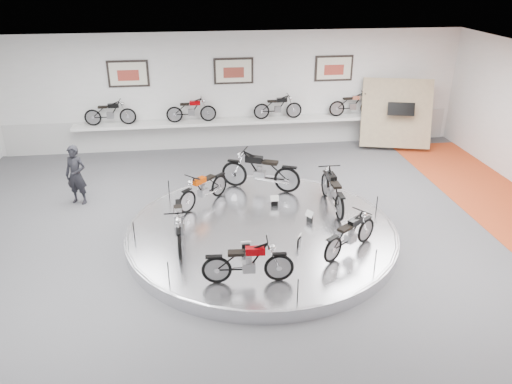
{
  "coord_description": "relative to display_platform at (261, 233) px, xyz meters",
  "views": [
    {
      "loc": [
        -1.53,
        -10.04,
        6.05
      ],
      "look_at": [
        -0.09,
        0.6,
        1.09
      ],
      "focal_mm": 35.0,
      "sensor_mm": 36.0,
      "label": 1
    }
  ],
  "objects": [
    {
      "name": "bike_b",
      "position": [
        0.28,
        2.17,
        0.71
      ],
      "size": [
        2.01,
        1.38,
        1.12
      ],
      "primitive_type": null,
      "rotation": [
        0.0,
        0.0,
        2.73
      ],
      "color": "black",
      "rests_on": "display_platform"
    },
    {
      "name": "floor",
      "position": [
        0.0,
        -0.3,
        -0.15
      ],
      "size": [
        16.0,
        16.0,
        0.0
      ],
      "primitive_type": "plane",
      "color": "#4F4F51",
      "rests_on": "ground"
    },
    {
      "name": "shelf",
      "position": [
        0.0,
        6.4,
        0.85
      ],
      "size": [
        11.0,
        0.55,
        0.1
      ],
      "primitive_type": "cube",
      "color": "silver",
      "rests_on": "wall_back"
    },
    {
      "name": "poster_right",
      "position": [
        3.5,
        6.66,
        2.55
      ],
      "size": [
        1.35,
        0.06,
        0.88
      ],
      "primitive_type": "cube",
      "color": "beige",
      "rests_on": "wall_back"
    },
    {
      "name": "bike_a",
      "position": [
        1.94,
        0.8,
        0.65
      ],
      "size": [
        0.6,
        1.7,
        1.0
      ],
      "primitive_type": null,
      "rotation": [
        0.0,
        0.0,
        1.57
      ],
      "color": "black",
      "rests_on": "display_platform"
    },
    {
      "name": "visitor",
      "position": [
        -4.69,
        2.61,
        0.68
      ],
      "size": [
        0.7,
        0.59,
        1.65
      ],
      "primitive_type": "imported",
      "rotation": [
        0.0,
        0.0,
        -0.37
      ],
      "color": "black",
      "rests_on": "floor"
    },
    {
      "name": "bike_f",
      "position": [
        1.74,
        -1.35,
        0.59
      ],
      "size": [
        1.52,
        1.31,
        0.88
      ],
      "primitive_type": null,
      "rotation": [
        0.0,
        0.0,
        6.92
      ],
      "color": "black",
      "rests_on": "display_platform"
    },
    {
      "name": "poster_left",
      "position": [
        -3.5,
        6.66,
        2.55
      ],
      "size": [
        1.35,
        0.06,
        0.88
      ],
      "primitive_type": "cube",
      "color": "beige",
      "rests_on": "wall_back"
    },
    {
      "name": "shelf_bike_a",
      "position": [
        -4.2,
        6.4,
        1.27
      ],
      "size": [
        1.22,
        0.43,
        0.73
      ],
      "primitive_type": null,
      "color": "black",
      "rests_on": "shelf"
    },
    {
      "name": "display_panel",
      "position": [
        5.6,
        5.8,
        1.1
      ],
      "size": [
        2.56,
        1.52,
        2.3
      ],
      "primitive_type": "cube",
      "rotation": [
        -0.35,
        0.0,
        -0.26
      ],
      "color": "tan",
      "rests_on": "floor"
    },
    {
      "name": "shelf_bike_d",
      "position": [
        4.2,
        6.4,
        1.27
      ],
      "size": [
        1.22,
        0.43,
        0.73
      ],
      "primitive_type": null,
      "color": "#ACABB0",
      "rests_on": "shelf"
    },
    {
      "name": "platform_rim",
      "position": [
        0.0,
        0.0,
        0.12
      ],
      "size": [
        6.4,
        6.4,
        0.1
      ],
      "primitive_type": "torus",
      "color": "#B2B2BA",
      "rests_on": "display_platform"
    },
    {
      "name": "bike_d",
      "position": [
        -1.92,
        -0.49,
        0.64
      ],
      "size": [
        0.62,
        1.68,
        0.98
      ],
      "primitive_type": null,
      "rotation": [
        0.0,
        0.0,
        4.73
      ],
      "color": "#ACABB0",
      "rests_on": "display_platform"
    },
    {
      "name": "dado_band",
      "position": [
        0.0,
        6.68,
        0.4
      ],
      "size": [
        15.68,
        0.04,
        1.1
      ],
      "primitive_type": "cube",
      "color": "#BCBCBA",
      "rests_on": "floor"
    },
    {
      "name": "display_platform",
      "position": [
        0.0,
        0.0,
        0.0
      ],
      "size": [
        6.4,
        6.4,
        0.3
      ],
      "primitive_type": "cylinder",
      "color": "silver",
      "rests_on": "floor"
    },
    {
      "name": "shelf_bike_b",
      "position": [
        -1.5,
        6.4,
        1.27
      ],
      "size": [
        1.22,
        0.43,
        0.73
      ],
      "primitive_type": null,
      "color": "#7E0004",
      "rests_on": "shelf"
    },
    {
      "name": "wall_back",
      "position": [
        0.0,
        6.7,
        1.85
      ],
      "size": [
        16.0,
        0.0,
        16.0
      ],
      "primitive_type": "plane",
      "rotation": [
        1.57,
        0.0,
        0.0
      ],
      "color": "white",
      "rests_on": "floor"
    },
    {
      "name": "bike_c",
      "position": [
        -1.31,
        1.45,
        0.6
      ],
      "size": [
        1.46,
        1.48,
        0.9
      ],
      "primitive_type": null,
      "rotation": [
        0.0,
        0.0,
        3.94
      ],
      "color": "#C43C00",
      "rests_on": "display_platform"
    },
    {
      "name": "ceiling",
      "position": [
        0.0,
        -0.3,
        3.85
      ],
      "size": [
        16.0,
        16.0,
        0.0
      ],
      "primitive_type": "plane",
      "rotation": [
        3.14,
        0.0,
        0.0
      ],
      "color": "white",
      "rests_on": "wall_back"
    },
    {
      "name": "shelf_bike_c",
      "position": [
        1.5,
        6.4,
        1.27
      ],
      "size": [
        1.22,
        0.43,
        0.73
      ],
      "primitive_type": null,
      "color": "black",
      "rests_on": "shelf"
    },
    {
      "name": "bike_e",
      "position": [
        -0.58,
        -2.18,
        0.6
      ],
      "size": [
        1.57,
        0.65,
        0.9
      ],
      "primitive_type": null,
      "rotation": [
        0.0,
        0.0,
        6.21
      ],
      "color": "#7E0004",
      "rests_on": "display_platform"
    },
    {
      "name": "poster_center",
      "position": [
        0.0,
        6.66,
        2.55
      ],
      "size": [
        1.35,
        0.06,
        0.88
      ],
      "primitive_type": "cube",
      "color": "beige",
      "rests_on": "wall_back"
    }
  ]
}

